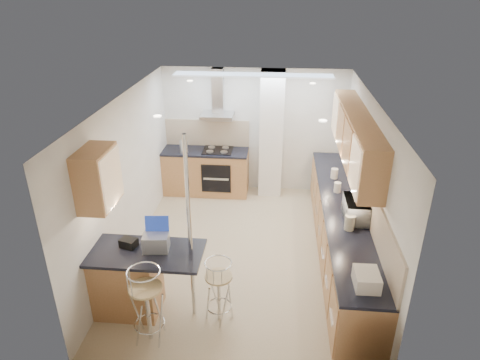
# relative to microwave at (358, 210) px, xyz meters

# --- Properties ---
(ground) EXTENTS (4.80, 4.80, 0.00)m
(ground) POSITION_rel_microwave_xyz_m (-1.64, 0.36, -1.07)
(ground) COLOR tan
(ground) RESTS_ON ground
(room_shell) EXTENTS (3.64, 4.84, 2.51)m
(room_shell) POSITION_rel_microwave_xyz_m (-1.31, 0.74, 0.47)
(room_shell) COLOR silver
(room_shell) RESTS_ON ground
(right_counter) EXTENTS (0.63, 4.40, 0.92)m
(right_counter) POSITION_rel_microwave_xyz_m (-0.14, 0.36, -0.61)
(right_counter) COLOR #A47441
(right_counter) RESTS_ON ground
(back_counter) EXTENTS (1.70, 0.63, 0.92)m
(back_counter) POSITION_rel_microwave_xyz_m (-2.59, 2.46, -0.61)
(back_counter) COLOR #A47441
(back_counter) RESTS_ON ground
(peninsula) EXTENTS (1.47, 0.72, 0.94)m
(peninsula) POSITION_rel_microwave_xyz_m (-2.76, -1.09, -0.60)
(peninsula) COLOR #A47441
(peninsula) RESTS_ON ground
(microwave) EXTENTS (0.37, 0.55, 0.30)m
(microwave) POSITION_rel_microwave_xyz_m (0.00, 0.00, 0.00)
(microwave) COLOR white
(microwave) RESTS_ON right_counter
(laptop) EXTENTS (0.33, 0.26, 0.21)m
(laptop) POSITION_rel_microwave_xyz_m (-2.62, -1.03, -0.02)
(laptop) COLOR #A2A5AA
(laptop) RESTS_ON peninsula
(bag) EXTENTS (0.24, 0.20, 0.11)m
(bag) POSITION_rel_microwave_xyz_m (-2.98, -1.00, -0.08)
(bag) COLOR black
(bag) RESTS_ON peninsula
(bar_stool_near) EXTENTS (0.55, 0.55, 1.02)m
(bar_stool_near) POSITION_rel_microwave_xyz_m (-2.62, -1.56, -0.56)
(bar_stool_near) COLOR tan
(bar_stool_near) RESTS_ON ground
(bar_stool_end) EXTENTS (0.43, 0.43, 0.89)m
(bar_stool_end) POSITION_rel_microwave_xyz_m (-1.83, -1.15, -0.63)
(bar_stool_end) COLOR tan
(bar_stool_end) RESTS_ON ground
(jar_a) EXTENTS (0.15, 0.15, 0.17)m
(jar_a) POSITION_rel_microwave_xyz_m (-0.18, 1.37, -0.07)
(jar_a) COLOR beige
(jar_a) RESTS_ON right_counter
(jar_b) EXTENTS (0.14, 0.14, 0.16)m
(jar_b) POSITION_rel_microwave_xyz_m (-0.18, 0.84, -0.07)
(jar_b) COLOR beige
(jar_b) RESTS_ON right_counter
(jar_c) EXTENTS (0.16, 0.16, 0.21)m
(jar_c) POSITION_rel_microwave_xyz_m (-0.15, -0.28, -0.05)
(jar_c) COLOR beige
(jar_c) RESTS_ON right_counter
(jar_d) EXTENTS (0.13, 0.13, 0.13)m
(jar_d) POSITION_rel_microwave_xyz_m (-0.08, 0.08, -0.09)
(jar_d) COLOR white
(jar_d) RESTS_ON right_counter
(bread_bin) EXTENTS (0.27, 0.34, 0.18)m
(bread_bin) POSITION_rel_microwave_xyz_m (-0.12, -1.47, -0.06)
(bread_bin) COLOR beige
(bread_bin) RESTS_ON right_counter
(kettle) EXTENTS (0.16, 0.16, 0.24)m
(kettle) POSITION_rel_microwave_xyz_m (-2.98, 2.31, -0.03)
(kettle) COLOR silver
(kettle) RESTS_ON back_counter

